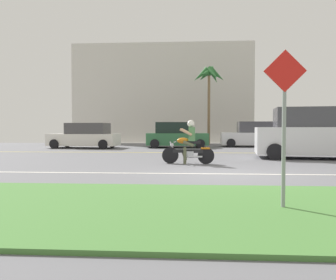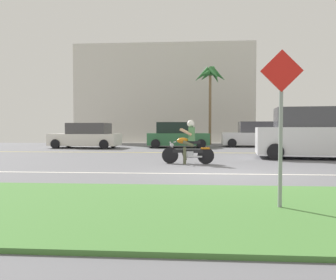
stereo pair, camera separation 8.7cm
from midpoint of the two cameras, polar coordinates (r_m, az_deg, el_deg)
ground at (r=12.23m, az=8.44°, el=-3.88°), size 56.00×30.00×0.04m
grass_median at (r=5.27m, az=14.99°, el=-11.30°), size 56.00×3.80×0.06m
lane_line_near at (r=9.19m, az=10.04°, el=-5.71°), size 50.40×0.12×0.01m
lane_line_far at (r=16.86m, az=7.13°, el=-2.17°), size 50.40×0.12×0.01m
motorcyclist at (r=11.60m, az=3.29°, el=-0.91°), size 1.81×0.59×1.52m
suv_nearby at (r=14.82m, az=23.98°, el=0.95°), size 5.09×2.65×2.07m
parked_car_0 at (r=21.44m, az=-14.02°, el=0.62°), size 4.35×2.24×1.55m
parked_car_1 at (r=21.39m, az=1.24°, el=0.74°), size 4.01×2.23×1.61m
parked_car_2 at (r=22.90m, az=14.30°, el=0.82°), size 4.21×2.06×1.66m
palm_tree_0 at (r=25.04m, az=6.90°, el=10.47°), size 2.54×2.45×5.79m
street_sign at (r=5.24m, az=18.75°, el=4.37°), size 0.62×0.06×2.39m
building_far at (r=30.37m, az=-0.87°, el=7.68°), size 15.43×4.00×8.43m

